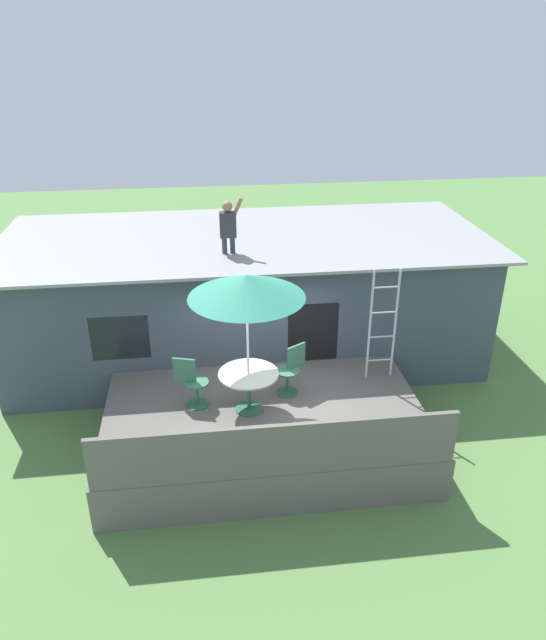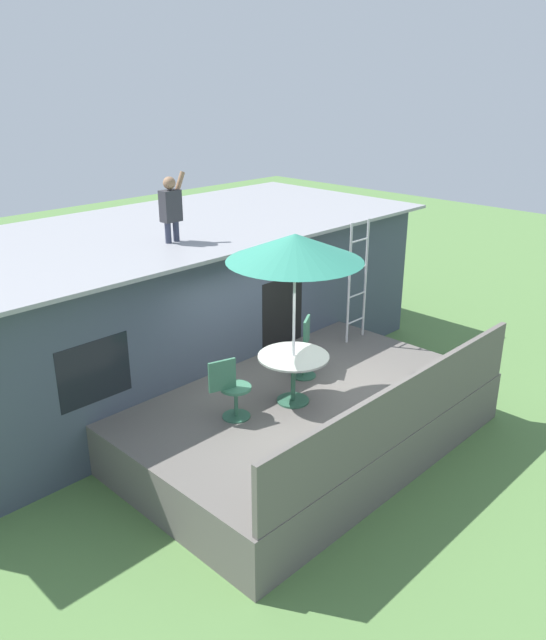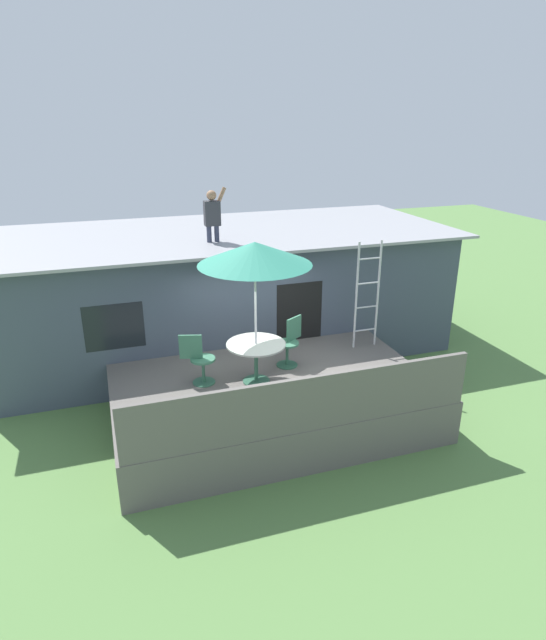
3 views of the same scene
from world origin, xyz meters
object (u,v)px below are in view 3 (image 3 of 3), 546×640
Objects in this scene: step_ladder at (367,295)px; patio_chair_left at (199,359)px; patio_umbrella at (255,254)px; patio_chair_right at (290,342)px; patio_table at (256,352)px; person_figure at (213,212)px.

step_ladder is 3.63m from patio_chair_left.
patio_chair_right is at bearing 31.38° from patio_umbrella.
patio_umbrella is at bearing 0.00° from patio_chair_right.
patio_table is 1.02m from patio_chair_left.
step_ladder is 2.39× the size of patio_chair_left.
person_figure is 3.24m from patio_chair_left.
person_figure is 1.21× the size of patio_chair_right.
patio_chair_left is (-3.54, -0.53, -0.64)m from step_ladder.
patio_chair_left and patio_chair_right have the same top height.
step_ladder reaches higher than patio_chair_right.
patio_umbrella is 1.15× the size of step_ladder.
patio_chair_left is at bearing 163.44° from patio_umbrella.
patio_chair_left is 1.00× the size of patio_chair_right.
patio_table is at bearing 143.13° from patio_umbrella.
patio_table is 0.41× the size of patio_umbrella.
patio_chair_left is at bearing 163.44° from patio_table.
person_figure is at bearing 92.87° from patio_umbrella.
patio_umbrella reaches higher than patio_table.
step_ladder is at bearing 17.72° from patio_umbrella.
person_figure is (-0.13, 2.56, 0.26)m from patio_umbrella.
patio_table is 0.47× the size of step_ladder.
person_figure is (-2.70, 1.74, 1.51)m from step_ladder.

